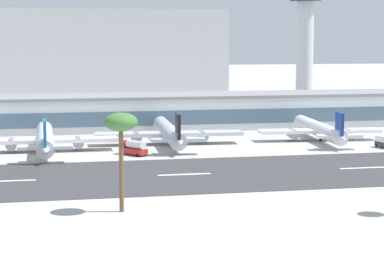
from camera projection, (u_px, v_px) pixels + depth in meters
ground_plane at (188, 174)px, 170.41m from camera, size 1400.00×1400.00×0.00m
runway_strip at (189, 174)px, 169.55m from camera, size 800.00×43.79×0.08m
runway_centreline_dash_3 at (7, 181)px, 161.56m from camera, size 12.00×1.20×0.01m
runway_centreline_dash_4 at (184, 174)px, 169.33m from camera, size 12.00×1.20×0.01m
runway_centreline_dash_5 at (364, 168)px, 177.99m from camera, size 12.00×1.20×0.01m
terminal_building at (157, 111)px, 256.69m from camera, size 191.99×24.64×11.53m
control_tower at (305, 36)px, 302.91m from camera, size 13.57×13.57×51.61m
distant_hotel_block at (99, 56)px, 365.58m from camera, size 121.78×32.05×44.20m
airliner_blue_tail_gate_0 at (45, 140)px, 202.93m from camera, size 39.27×51.10×10.67m
airliner_black_tail_gate_1 at (170, 133)px, 216.76m from camera, size 42.81×51.65×10.78m
airliner_navy_tail_gate_2 at (321, 130)px, 224.95m from camera, size 37.01×48.95×10.22m
service_fuel_truck_0 at (133, 147)px, 197.67m from camera, size 6.98×8.46×3.95m
palm_tree_0 at (121, 126)px, 131.52m from camera, size 5.89×5.89×17.52m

